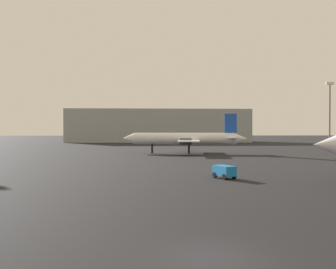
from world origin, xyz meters
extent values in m
plane|color=black|center=(0.00, 0.00, 0.00)|extent=(600.00, 600.00, 0.00)
cone|color=white|center=(15.36, 20.29, 3.49)|extent=(4.47, 4.24, 3.35)
cylinder|color=white|center=(4.99, 62.18, 3.11)|extent=(21.06, 4.85, 2.38)
cone|color=white|center=(-6.70, 63.57, 3.11)|extent=(2.89, 2.68, 2.38)
cone|color=white|center=(16.68, 60.78, 3.11)|extent=(2.89, 2.68, 2.38)
cube|color=white|center=(6.03, 62.05, 2.76)|extent=(6.24, 18.13, 0.19)
cube|color=white|center=(14.99, 60.98, 3.35)|extent=(2.66, 6.79, 0.13)
cube|color=#1947B2|center=(14.60, 61.03, 6.30)|extent=(2.53, 0.53, 3.99)
cylinder|color=#4C4C54|center=(5.00, 58.78, 2.64)|extent=(2.51, 1.69, 1.42)
cylinder|color=#4C4C54|center=(5.81, 65.48, 2.64)|extent=(2.51, 1.69, 1.42)
cube|color=black|center=(-1.66, 62.97, 0.96)|extent=(0.44, 0.44, 1.92)
cube|color=black|center=(5.84, 60.49, 0.96)|extent=(0.44, 0.44, 1.92)
cube|color=black|center=(6.22, 63.62, 0.96)|extent=(0.44, 0.44, 1.92)
cube|color=#1972BF|center=(5.29, 22.74, 0.80)|extent=(2.19, 2.72, 1.00)
cylinder|color=black|center=(6.17, 22.22, 0.30)|extent=(0.43, 0.63, 0.60)
cylinder|color=black|center=(5.11, 21.73, 0.30)|extent=(0.43, 0.63, 0.60)
cylinder|color=black|center=(5.47, 23.74, 0.30)|extent=(0.43, 0.63, 0.60)
cylinder|color=black|center=(4.40, 23.25, 0.30)|extent=(0.43, 0.63, 0.60)
cylinder|color=slate|center=(53.16, 95.41, 9.41)|extent=(0.50, 0.50, 18.83)
cube|color=#F2EACC|center=(53.16, 95.41, 19.23)|extent=(2.40, 0.50, 0.80)
cube|color=#999EA3|center=(1.58, 135.88, 6.56)|extent=(72.70, 19.42, 13.13)
camera|label=1|loc=(-2.34, -13.80, 4.94)|focal=39.00mm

